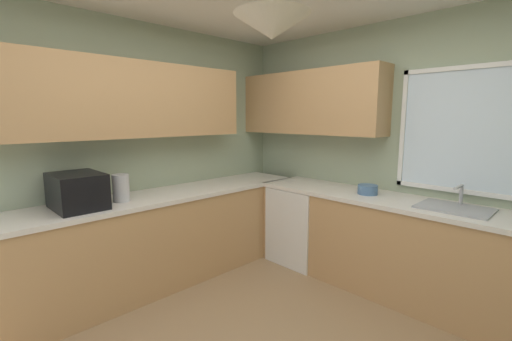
{
  "coord_description": "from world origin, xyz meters",
  "views": [
    {
      "loc": [
        1.38,
        -1.48,
        1.64
      ],
      "look_at": [
        -0.73,
        0.59,
        1.18
      ],
      "focal_mm": 23.81,
      "sensor_mm": 36.0,
      "label": 1
    }
  ],
  "objects_px": {
    "dishwasher": "(302,224)",
    "sink_assembly": "(455,208)",
    "microwave": "(77,191)",
    "bowl": "(368,190)",
    "kettle": "(121,188)"
  },
  "relations": [
    {
      "from": "kettle",
      "to": "sink_assembly",
      "type": "height_order",
      "value": "kettle"
    },
    {
      "from": "sink_assembly",
      "to": "kettle",
      "type": "bearing_deg",
      "value": -139.69
    },
    {
      "from": "microwave",
      "to": "sink_assembly",
      "type": "xyz_separation_m",
      "value": [
        2.18,
        2.19,
        -0.13
      ]
    },
    {
      "from": "dishwasher",
      "to": "kettle",
      "type": "bearing_deg",
      "value": -109.58
    },
    {
      "from": "dishwasher",
      "to": "microwave",
      "type": "xyz_separation_m",
      "value": [
        -0.66,
        -2.15,
        0.62
      ]
    },
    {
      "from": "microwave",
      "to": "sink_assembly",
      "type": "bearing_deg",
      "value": 45.04
    },
    {
      "from": "dishwasher",
      "to": "bowl",
      "type": "bearing_deg",
      "value": 2.25
    },
    {
      "from": "microwave",
      "to": "sink_assembly",
      "type": "distance_m",
      "value": 3.09
    },
    {
      "from": "dishwasher",
      "to": "microwave",
      "type": "relative_size",
      "value": 1.78
    },
    {
      "from": "sink_assembly",
      "to": "bowl",
      "type": "height_order",
      "value": "sink_assembly"
    },
    {
      "from": "sink_assembly",
      "to": "bowl",
      "type": "distance_m",
      "value": 0.76
    },
    {
      "from": "dishwasher",
      "to": "sink_assembly",
      "type": "xyz_separation_m",
      "value": [
        1.52,
        0.04,
        0.48
      ]
    },
    {
      "from": "microwave",
      "to": "bowl",
      "type": "height_order",
      "value": "microwave"
    },
    {
      "from": "sink_assembly",
      "to": "dishwasher",
      "type": "bearing_deg",
      "value": -178.6
    },
    {
      "from": "kettle",
      "to": "dishwasher",
      "type": "bearing_deg",
      "value": 70.42
    }
  ]
}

